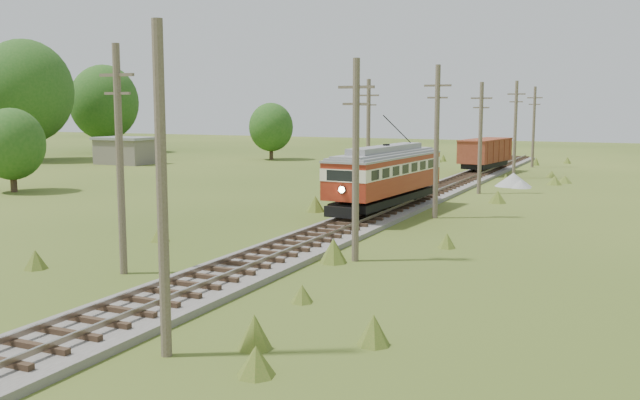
% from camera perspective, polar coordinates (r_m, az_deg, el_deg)
% --- Properties ---
extents(railbed_main, '(3.60, 96.00, 0.57)m').
position_cam_1_polar(railbed_main, '(46.68, 6.39, -0.43)').
color(railbed_main, '#605B54').
rests_on(railbed_main, ground).
extents(streetcar, '(3.61, 12.21, 5.53)m').
position_cam_1_polar(streetcar, '(43.81, 5.30, 2.22)').
color(streetcar, black).
rests_on(streetcar, ground).
extents(gondola, '(3.84, 8.87, 2.85)m').
position_cam_1_polar(gondola, '(72.17, 13.09, 3.75)').
color(gondola, black).
rests_on(gondola, ground).
extents(gravel_pile, '(3.12, 3.31, 1.13)m').
position_cam_1_polar(gravel_pile, '(60.99, 15.29, 1.53)').
color(gravel_pile, gray).
rests_on(gravel_pile, ground).
extents(utility_pole_r_1, '(0.30, 0.30, 8.80)m').
position_cam_1_polar(utility_pole_r_1, '(18.87, -12.53, 0.61)').
color(utility_pole_r_1, brown).
rests_on(utility_pole_r_1, ground).
extents(utility_pole_r_2, '(1.60, 0.30, 8.60)m').
position_cam_1_polar(utility_pole_r_2, '(30.14, 2.88, 3.35)').
color(utility_pole_r_2, brown).
rests_on(utility_pole_r_2, ground).
extents(utility_pole_r_3, '(1.60, 0.30, 9.00)m').
position_cam_1_polar(utility_pole_r_3, '(42.48, 9.31, 4.75)').
color(utility_pole_r_3, brown).
rests_on(utility_pole_r_3, ground).
extents(utility_pole_r_4, '(1.60, 0.30, 8.40)m').
position_cam_1_polar(utility_pole_r_4, '(55.17, 12.71, 4.96)').
color(utility_pole_r_4, brown).
rests_on(utility_pole_r_4, ground).
extents(utility_pole_r_5, '(1.60, 0.30, 8.90)m').
position_cam_1_polar(utility_pole_r_5, '(67.85, 15.35, 5.54)').
color(utility_pole_r_5, brown).
rests_on(utility_pole_r_5, ground).
extents(utility_pole_r_6, '(1.60, 0.30, 8.70)m').
position_cam_1_polar(utility_pole_r_6, '(80.73, 16.73, 5.69)').
color(utility_pole_r_6, brown).
rests_on(utility_pole_r_6, ground).
extents(utility_pole_l_a, '(1.60, 0.30, 9.00)m').
position_cam_1_polar(utility_pole_l_a, '(28.85, -15.73, 3.30)').
color(utility_pole_l_a, brown).
rests_on(utility_pole_l_a, ground).
extents(utility_pole_l_b, '(1.60, 0.30, 8.60)m').
position_cam_1_polar(utility_pole_l_b, '(53.44, 3.88, 5.16)').
color(utility_pole_l_b, brown).
rests_on(utility_pole_l_b, ground).
extents(tree_left_4, '(11.34, 11.34, 14.61)m').
position_cam_1_polar(tree_left_4, '(93.67, -22.53, 8.03)').
color(tree_left_4, '#38281C').
rests_on(tree_left_4, ground).
extents(tree_left_5, '(9.66, 9.66, 12.44)m').
position_cam_1_polar(tree_left_5, '(106.54, -16.88, 7.48)').
color(tree_left_5, '#38281C').
rests_on(tree_left_5, ground).
extents(tree_mid_a, '(5.46, 5.46, 7.03)m').
position_cam_1_polar(tree_mid_a, '(88.77, -3.94, 5.83)').
color(tree_mid_a, '#38281C').
rests_on(tree_mid_a, ground).
extents(tree_mid_c, '(5.04, 5.04, 6.49)m').
position_cam_1_polar(tree_mid_c, '(59.81, -23.45, 4.12)').
color(tree_mid_c, '#38281C').
rests_on(tree_mid_c, ground).
extents(shed, '(6.40, 4.40, 3.10)m').
position_cam_1_polar(shed, '(84.88, -15.33, 3.85)').
color(shed, slate).
rests_on(shed, ground).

